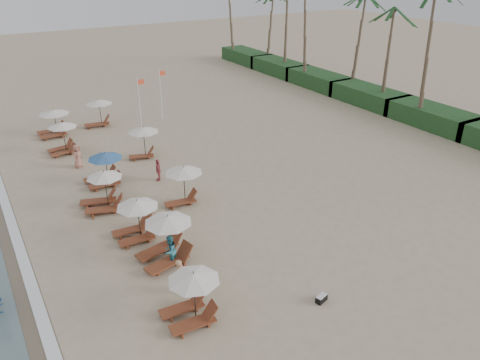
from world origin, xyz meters
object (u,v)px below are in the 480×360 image
lounger_station_2 (135,220)px  beachgoer_near (181,277)px  beachgoer_mid_a (170,251)px  lounger_station_0 (190,298)px  inland_station_0 (182,181)px  beachgoer_far_b (77,156)px  lounger_station_1 (164,241)px  lounger_station_3 (102,193)px  beachgoer_far_a (158,170)px  inland_station_2 (98,111)px  lounger_station_6 (52,123)px  flag_pole_near (140,102)px  lounger_station_4 (103,169)px  beachgoer_mid_b (150,212)px  lounger_station_5 (61,138)px  inland_station_1 (142,138)px  duffel_bag (322,298)px

lounger_station_2 → beachgoer_near: lounger_station_2 is taller
lounger_station_2 → beachgoer_mid_a: 3.12m
beachgoer_mid_a → lounger_station_0: bearing=39.7°
inland_station_0 → beachgoer_far_b: size_ratio=1.57×
lounger_station_1 → inland_station_0: (3.21, 4.79, 0.36)m
lounger_station_3 → beachgoer_far_a: (4.21, 1.89, -0.27)m
lounger_station_2 → inland_station_2: size_ratio=0.89×
lounger_station_6 → flag_pole_near: bearing=-21.5°
lounger_station_3 → lounger_station_4: (1.01, 3.17, 0.02)m
lounger_station_6 → beachgoer_mid_b: size_ratio=1.77×
lounger_station_0 → beachgoer_far_a: 13.30m
beachgoer_far_a → lounger_station_1: bearing=6.8°
lounger_station_0 → beachgoer_far_b: (-0.10, 17.51, -0.27)m
lounger_station_4 → beachgoer_mid_a: bearing=-89.2°
lounger_station_5 → lounger_station_2: bearing=-87.4°
inland_station_0 → beachgoer_far_a: size_ratio=1.76×
inland_station_1 → duffel_bag: inland_station_1 is taller
lounger_station_4 → beachgoer_near: (-0.27, -12.28, -0.20)m
beachgoer_far_b → duffel_bag: 20.16m
lounger_station_6 → flag_pole_near: size_ratio=0.61×
lounger_station_2 → lounger_station_6: lounger_station_6 is taller
beachgoer_far_a → flag_pole_near: 9.99m
lounger_station_3 → beachgoer_far_b: bearing=87.8°
lounger_station_3 → beachgoer_far_b: (0.25, 6.68, -0.18)m
lounger_station_0 → beachgoer_far_b: size_ratio=1.48×
lounger_station_2 → inland_station_2: bearing=79.6°
lounger_station_3 → beachgoer_far_b: 6.69m
lounger_station_5 → inland_station_0: 12.41m
lounger_station_3 → inland_station_2: bearing=74.7°
lounger_station_0 → flag_pole_near: size_ratio=0.55×
inland_station_0 → flag_pole_near: (2.38, 13.17, 1.05)m
duffel_bag → lounger_station_4: bearing=106.0°
lounger_station_4 → lounger_station_5: lounger_station_5 is taller
beachgoer_far_a → duffel_bag: bearing=32.7°
lounger_station_4 → lounger_station_6: lounger_station_6 is taller
lounger_station_1 → lounger_station_4: size_ratio=1.10×
beachgoer_mid_b → beachgoer_far_a: bearing=-60.2°
lounger_station_6 → beachgoer_mid_b: bearing=-84.6°
inland_station_0 → lounger_station_6: bearing=104.8°
lounger_station_4 → lounger_station_6: 10.87m
lounger_station_0 → lounger_station_6: 24.83m
beachgoer_far_b → lounger_station_3: bearing=-135.7°
lounger_station_1 → beachgoer_mid_a: size_ratio=1.80×
lounger_station_3 → inland_station_1: (4.77, 6.03, 0.47)m
beachgoer_far_a → duffel_bag: beachgoer_far_a is taller
lounger_station_0 → lounger_station_4: 14.01m
lounger_station_4 → lounger_station_0: bearing=-92.7°
lounger_station_4 → lounger_station_3: bearing=-107.7°
duffel_bag → beachgoer_far_b: bearing=105.3°
beachgoer_far_b → lounger_station_4: bearing=-121.4°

